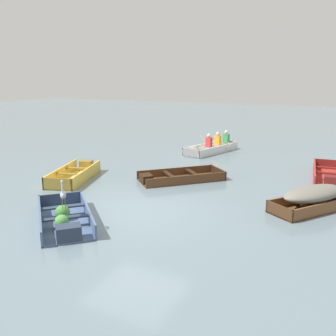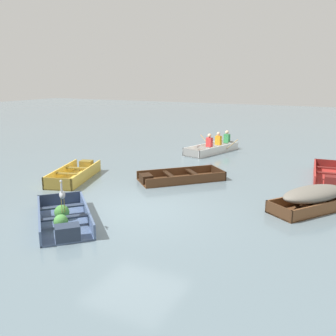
{
  "view_description": "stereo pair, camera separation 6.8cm",
  "coord_description": "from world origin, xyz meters",
  "px_view_note": "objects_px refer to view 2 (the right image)",
  "views": [
    {
      "loc": [
        5.04,
        -8.19,
        3.53
      ],
      "look_at": [
        -0.7,
        3.4,
        0.35
      ],
      "focal_mm": 40.0,
      "sensor_mm": 36.0,
      "label": 1
    },
    {
      "loc": [
        5.1,
        -8.16,
        3.53
      ],
      "look_at": [
        -0.7,
        3.4,
        0.35
      ],
      "focal_mm": 40.0,
      "sensor_mm": 36.0,
      "label": 2
    }
  ],
  "objects_px": {
    "skiff_yellow_far_moored": "(76,174)",
    "heron_on_dinghy": "(62,194)",
    "skiff_dark_varnish_mid_moored": "(178,178)",
    "skiff_wooden_brown_near_moored": "(314,197)",
    "rowboat_white_with_crew": "(214,147)",
    "dinghy_slate_blue_foreground": "(64,219)",
    "skiff_red_outer_moored": "(332,176)"
  },
  "relations": [
    {
      "from": "skiff_dark_varnish_mid_moored",
      "to": "heron_on_dinghy",
      "type": "height_order",
      "value": "heron_on_dinghy"
    },
    {
      "from": "skiff_wooden_brown_near_moored",
      "to": "rowboat_white_with_crew",
      "type": "xyz_separation_m",
      "value": [
        -5.16,
        6.41,
        -0.15
      ]
    },
    {
      "from": "skiff_dark_varnish_mid_moored",
      "to": "heron_on_dinghy",
      "type": "xyz_separation_m",
      "value": [
        -0.59,
        -5.05,
        0.77
      ]
    },
    {
      "from": "rowboat_white_with_crew",
      "to": "heron_on_dinghy",
      "type": "bearing_deg",
      "value": -89.9
    },
    {
      "from": "skiff_dark_varnish_mid_moored",
      "to": "skiff_yellow_far_moored",
      "type": "height_order",
      "value": "skiff_yellow_far_moored"
    },
    {
      "from": "skiff_wooden_brown_near_moored",
      "to": "skiff_red_outer_moored",
      "type": "bearing_deg",
      "value": 85.95
    },
    {
      "from": "skiff_red_outer_moored",
      "to": "heron_on_dinghy",
      "type": "distance_m",
      "value": 9.25
    },
    {
      "from": "dinghy_slate_blue_foreground",
      "to": "skiff_yellow_far_moored",
      "type": "distance_m",
      "value": 4.34
    },
    {
      "from": "skiff_red_outer_moored",
      "to": "heron_on_dinghy",
      "type": "relative_size",
      "value": 3.47
    },
    {
      "from": "skiff_dark_varnish_mid_moored",
      "to": "dinghy_slate_blue_foreground",
      "type": "bearing_deg",
      "value": -99.35
    },
    {
      "from": "dinghy_slate_blue_foreground",
      "to": "skiff_yellow_far_moored",
      "type": "bearing_deg",
      "value": 126.32
    },
    {
      "from": "dinghy_slate_blue_foreground",
      "to": "skiff_red_outer_moored",
      "type": "distance_m",
      "value": 9.17
    },
    {
      "from": "skiff_yellow_far_moored",
      "to": "heron_on_dinghy",
      "type": "height_order",
      "value": "heron_on_dinghy"
    },
    {
      "from": "dinghy_slate_blue_foreground",
      "to": "heron_on_dinghy",
      "type": "height_order",
      "value": "heron_on_dinghy"
    },
    {
      "from": "skiff_yellow_far_moored",
      "to": "heron_on_dinghy",
      "type": "xyz_separation_m",
      "value": [
        2.77,
        -3.7,
        0.73
      ]
    },
    {
      "from": "heron_on_dinghy",
      "to": "rowboat_white_with_crew",
      "type": "bearing_deg",
      "value": 90.1
    },
    {
      "from": "dinghy_slate_blue_foreground",
      "to": "skiff_red_outer_moored",
      "type": "height_order",
      "value": "same"
    },
    {
      "from": "skiff_yellow_far_moored",
      "to": "rowboat_white_with_crew",
      "type": "bearing_deg",
      "value": 67.9
    },
    {
      "from": "dinghy_slate_blue_foreground",
      "to": "rowboat_white_with_crew",
      "type": "bearing_deg",
      "value": 88.96
    },
    {
      "from": "skiff_wooden_brown_near_moored",
      "to": "heron_on_dinghy",
      "type": "height_order",
      "value": "heron_on_dinghy"
    },
    {
      "from": "skiff_wooden_brown_near_moored",
      "to": "skiff_dark_varnish_mid_moored",
      "type": "height_order",
      "value": "skiff_wooden_brown_near_moored"
    },
    {
      "from": "skiff_yellow_far_moored",
      "to": "skiff_wooden_brown_near_moored",
      "type": "bearing_deg",
      "value": 2.7
    },
    {
      "from": "skiff_wooden_brown_near_moored",
      "to": "skiff_red_outer_moored",
      "type": "relative_size",
      "value": 0.9
    },
    {
      "from": "skiff_wooden_brown_near_moored",
      "to": "heron_on_dinghy",
      "type": "xyz_separation_m",
      "value": [
        -5.14,
        -4.07,
        0.51
      ]
    },
    {
      "from": "skiff_dark_varnish_mid_moored",
      "to": "skiff_red_outer_moored",
      "type": "distance_m",
      "value": 5.37
    },
    {
      "from": "dinghy_slate_blue_foreground",
      "to": "heron_on_dinghy",
      "type": "bearing_deg",
      "value": -45.57
    },
    {
      "from": "skiff_red_outer_moored",
      "to": "skiff_dark_varnish_mid_moored",
      "type": "bearing_deg",
      "value": -153.05
    },
    {
      "from": "dinghy_slate_blue_foreground",
      "to": "heron_on_dinghy",
      "type": "relative_size",
      "value": 3.25
    },
    {
      "from": "skiff_wooden_brown_near_moored",
      "to": "skiff_yellow_far_moored",
      "type": "height_order",
      "value": "skiff_wooden_brown_near_moored"
    },
    {
      "from": "skiff_dark_varnish_mid_moored",
      "to": "rowboat_white_with_crew",
      "type": "xyz_separation_m",
      "value": [
        -0.61,
        5.43,
        0.12
      ]
    },
    {
      "from": "skiff_yellow_far_moored",
      "to": "rowboat_white_with_crew",
      "type": "height_order",
      "value": "rowboat_white_with_crew"
    },
    {
      "from": "skiff_dark_varnish_mid_moored",
      "to": "heron_on_dinghy",
      "type": "distance_m",
      "value": 5.15
    }
  ]
}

